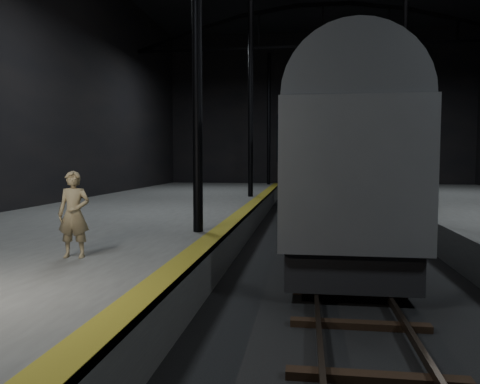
# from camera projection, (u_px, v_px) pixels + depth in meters

# --- Properties ---
(ground) EXTENTS (44.00, 44.00, 0.00)m
(ground) POSITION_uv_depth(u_px,v_px,m) (333.00, 245.00, 16.03)
(ground) COLOR black
(ground) RESTS_ON ground
(platform_left) EXTENTS (9.00, 43.80, 1.00)m
(platform_left) POSITION_uv_depth(u_px,v_px,m) (124.00, 226.00, 17.04)
(platform_left) COLOR #4B4B48
(platform_left) RESTS_ON ground
(tactile_strip) EXTENTS (0.50, 43.80, 0.01)m
(tactile_strip) POSITION_uv_depth(u_px,v_px,m) (239.00, 214.00, 16.41)
(tactile_strip) COLOR olive
(tactile_strip) RESTS_ON platform_left
(track) EXTENTS (2.40, 43.00, 0.24)m
(track) POSITION_uv_depth(u_px,v_px,m) (333.00, 243.00, 16.02)
(track) COLOR #3F3328
(track) RESTS_ON ground
(train) EXTENTS (3.08, 20.59, 5.50)m
(train) POSITION_uv_depth(u_px,v_px,m) (330.00, 156.00, 18.99)
(train) COLOR #9D9FA5
(train) RESTS_ON ground
(woman) EXTENTS (0.67, 0.48, 1.71)m
(woman) POSITION_uv_depth(u_px,v_px,m) (74.00, 214.00, 9.19)
(woman) COLOR #8E7C57
(woman) RESTS_ON platform_left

